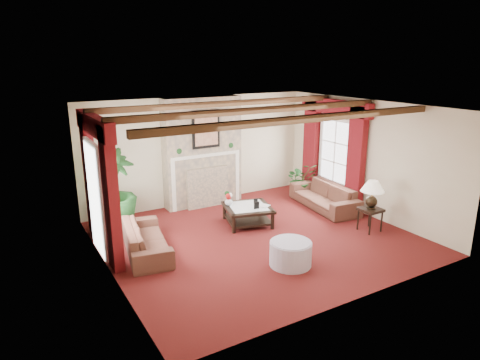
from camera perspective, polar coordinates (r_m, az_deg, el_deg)
floor at (r=8.96m, az=2.33°, el=-7.73°), size 6.00×6.00×0.00m
ceiling at (r=8.26m, az=2.54°, el=9.69°), size 6.00×6.00×0.00m
back_wall at (r=10.86m, az=-5.47°, el=3.94°), size 6.00×0.02×2.70m
left_wall at (r=7.39m, az=-17.54°, el=-2.53°), size 0.02×5.50×2.70m
right_wall at (r=10.40m, az=16.48°, el=2.82°), size 0.02×5.50×2.70m
ceiling_beams at (r=8.26m, az=2.53°, el=9.28°), size 6.00×3.00×0.12m
fireplace at (r=10.48m, az=-5.20°, el=10.98°), size 2.00×0.52×2.70m
french_door_left at (r=8.16m, az=-19.44°, el=4.67°), size 0.10×1.10×2.16m
french_door_right at (r=10.94m, az=12.88°, el=7.86°), size 0.10×1.10×2.16m
curtains_left at (r=8.12m, az=-18.95°, el=7.68°), size 0.20×2.40×2.55m
curtains_right at (r=10.81m, az=12.58°, el=10.03°), size 0.20×2.40×2.55m
sofa_left at (r=8.39m, az=-12.47°, el=-7.08°), size 2.07×1.19×0.74m
sofa_right at (r=10.79m, az=11.18°, el=-1.58°), size 2.20×1.11×0.80m
potted_palm at (r=9.57m, az=-16.56°, el=-3.53°), size 2.58×2.70×1.03m
small_plant at (r=11.62m, az=8.13°, el=-0.39°), size 1.26×1.31×0.71m
coffee_table at (r=9.62m, az=1.05°, el=-4.70°), size 1.23×1.23×0.41m
side_table at (r=9.65m, az=16.92°, el=-5.06°), size 0.50×0.50×0.51m
ottoman at (r=7.83m, az=6.75°, el=-9.72°), size 0.76×0.76×0.44m
table_lamp at (r=9.46m, az=17.20°, el=-1.84°), size 0.50×0.50×0.63m
flower_vase at (r=9.61m, az=-1.51°, el=-2.84°), size 0.26×0.26×0.18m
book at (r=9.44m, az=2.65°, el=-2.79°), size 0.25×0.21×0.32m
photo_frame_a at (r=9.36m, az=2.22°, el=-3.42°), size 0.13×0.02×0.17m
photo_frame_b at (r=9.72m, az=2.11°, el=-2.83°), size 0.09×0.05×0.12m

